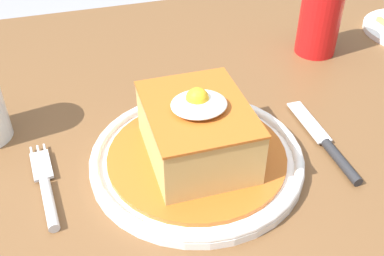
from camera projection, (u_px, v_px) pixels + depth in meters
name	position (u px, v px, depth m)	size (l,w,h in m)	color
dining_table	(155.00, 203.00, 0.65)	(1.31, 0.90, 0.73)	brown
main_plate	(197.00, 158.00, 0.56)	(0.26, 0.26, 0.02)	white
sandwich_meal	(197.00, 135.00, 0.53)	(0.21, 0.21, 0.10)	#B75B1E
fork	(47.00, 191.00, 0.52)	(0.03, 0.14, 0.01)	silver
knife	(331.00, 149.00, 0.57)	(0.02, 0.17, 0.01)	#262628
soda_can	(320.00, 17.00, 0.74)	(0.07, 0.07, 0.12)	red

